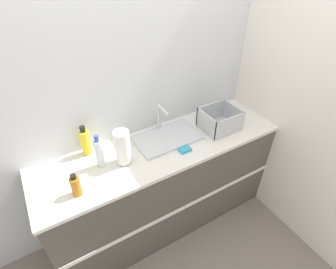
{
  "coord_description": "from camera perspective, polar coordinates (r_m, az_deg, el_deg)",
  "views": [
    {
      "loc": [
        -0.77,
        -1.11,
        2.26
      ],
      "look_at": [
        0.03,
        0.25,
        1.06
      ],
      "focal_mm": 28.0,
      "sensor_mm": 36.0,
      "label": 1
    }
  ],
  "objects": [
    {
      "name": "counter_cabinet",
      "position": [
        2.39,
        -1.01,
        -11.14
      ],
      "size": [
        2.01,
        0.58,
        0.94
      ],
      "color": "#514C47",
      "rests_on": "ground_plane"
    },
    {
      "name": "wall_right",
      "position": [
        2.46,
        20.38,
        12.04
      ],
      "size": [
        0.06,
        2.56,
        2.6
      ],
      "color": "silver",
      "rests_on": "ground_plane"
    },
    {
      "name": "wall_back",
      "position": [
        2.09,
        -5.53,
        9.87
      ],
      "size": [
        4.38,
        0.06,
        2.6
      ],
      "color": "silver",
      "rests_on": "ground_plane"
    },
    {
      "name": "bottle_yellow",
      "position": [
        2.02,
        -17.51,
        -1.53
      ],
      "size": [
        0.07,
        0.07,
        0.25
      ],
      "color": "yellow",
      "rests_on": "counter_cabinet"
    },
    {
      "name": "bottle_amber",
      "position": [
        1.77,
        -19.39,
        -10.45
      ],
      "size": [
        0.06,
        0.06,
        0.17
      ],
      "color": "#B26B19",
      "rests_on": "counter_cabinet"
    },
    {
      "name": "sponge",
      "position": [
        2.02,
        3.72,
        -3.32
      ],
      "size": [
        0.09,
        0.06,
        0.02
      ],
      "color": "#3399BF",
      "rests_on": "counter_cabinet"
    },
    {
      "name": "ground_plane",
      "position": [
        2.63,
        2.35,
        -21.87
      ],
      "size": [
        12.0,
        12.0,
        0.0
      ],
      "primitive_type": "plane",
      "color": "slate"
    },
    {
      "name": "dish_rack",
      "position": [
        2.26,
        11.18,
        2.87
      ],
      "size": [
        0.3,
        0.26,
        0.18
      ],
      "color": "#B7BABF",
      "rests_on": "counter_cabinet"
    },
    {
      "name": "paper_towel_roll",
      "position": [
        1.87,
        -9.84,
        -2.78
      ],
      "size": [
        0.11,
        0.11,
        0.27
      ],
      "color": "#4C4C51",
      "rests_on": "counter_cabinet"
    },
    {
      "name": "sink",
      "position": [
        2.13,
        -0.23,
        -0.38
      ],
      "size": [
        0.52,
        0.32,
        0.25
      ],
      "color": "silver",
      "rests_on": "counter_cabinet"
    },
    {
      "name": "bottle_clear",
      "position": [
        1.88,
        -14.73,
        -3.89
      ],
      "size": [
        0.06,
        0.06,
        0.27
      ],
      "color": "silver",
      "rests_on": "counter_cabinet"
    }
  ]
}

